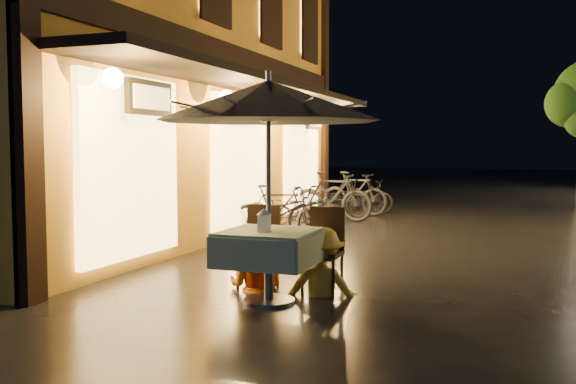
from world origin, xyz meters
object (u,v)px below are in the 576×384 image
at_px(cafe_table, 269,248).
at_px(table_lantern, 264,219).
at_px(person_orange, 255,229).
at_px(bicycle_0, 284,212).
at_px(patio_umbrella, 268,101).
at_px(person_yellow, 321,229).

height_order(cafe_table, table_lantern, table_lantern).
bearing_deg(cafe_table, person_orange, 124.62).
relative_size(table_lantern, bicycle_0, 0.13).
bearing_deg(patio_umbrella, person_yellow, 53.84).
xyz_separation_m(cafe_table, bicycle_0, (-1.54, 4.61, -0.09)).
height_order(cafe_table, patio_umbrella, patio_umbrella).
distance_m(person_orange, bicycle_0, 4.20).
distance_m(cafe_table, person_yellow, 0.72).
distance_m(patio_umbrella, person_yellow, 1.57).
bearing_deg(patio_umbrella, cafe_table, 180.00).
relative_size(cafe_table, table_lantern, 3.96).
xyz_separation_m(cafe_table, person_orange, (-0.40, 0.58, 0.12)).
bearing_deg(bicycle_0, person_yellow, -136.84).
bearing_deg(table_lantern, bicycle_0, 108.03).
height_order(cafe_table, bicycle_0, bicycle_0).
height_order(table_lantern, person_orange, person_orange).
height_order(cafe_table, person_orange, person_orange).
distance_m(table_lantern, person_orange, 0.84).
height_order(patio_umbrella, table_lantern, patio_umbrella).
height_order(patio_umbrella, bicycle_0, patio_umbrella).
bearing_deg(person_yellow, cafe_table, 40.45).
relative_size(cafe_table, bicycle_0, 0.53).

